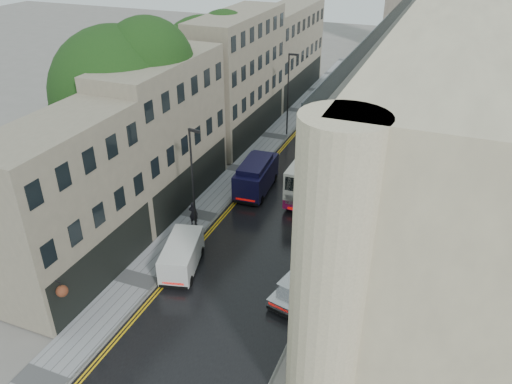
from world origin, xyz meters
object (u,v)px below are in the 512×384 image
Objects in this scene: white_lorry at (357,131)px; silver_hatchback at (272,296)px; tree_near at (120,114)px; tree_far at (204,78)px; cream_bus at (295,178)px; lamp_post_near at (193,184)px; white_van at (161,270)px; navy_van at (236,184)px; pedestrian at (193,214)px; lamp_post_far at (288,95)px.

silver_hatchback is (0.16, -23.46, -1.37)m from white_lorry.
tree_far is at bearing 88.68° from tree_near.
cream_bus is 1.54× the size of lamp_post_near.
tree_near is at bearing 118.59° from white_van.
tree_near is 10.22m from navy_van.
lamp_post_near is (7.33, -16.20, -2.13)m from tree_far.
pedestrian is at bearing 86.32° from white_van.
silver_hatchback is 10.13m from pedestrian.
tree_far is (0.30, 13.00, -0.72)m from tree_near.
lamp_post_far reaches higher than cream_bus.
pedestrian is at bearing -17.84° from tree_near.
white_van is (-6.82, -24.05, -1.07)m from white_lorry.
white_lorry is (14.72, 2.35, -4.14)m from tree_far.
tree_far is 1.57× the size of lamp_post_near.
cream_bus is at bearing 20.72° from tree_near.
tree_far reaches higher than lamp_post_near.
navy_van reaches higher than pedestrian.
lamp_post_near reaches higher than white_lorry.
cream_bus is at bearing -132.68° from pedestrian.
tree_far is 15.37m from cream_bus.
white_lorry is 2.12× the size of silver_hatchback.
white_lorry is 1.41× the size of navy_van.
silver_hatchback is at bearing -96.19° from white_lorry.
tree_near is 13.02m from tree_far.
lamp_post_far is (0.68, 18.98, 3.18)m from pedestrian.
white_van is (-4.20, -13.40, -0.67)m from cream_bus.
tree_near is 1.76× the size of white_lorry.
lamp_post_near is (0.69, -0.97, 3.04)m from pedestrian.
white_van is 2.35× the size of pedestrian.
tree_far is 2.24× the size of navy_van.
white_van is at bearing 96.60° from pedestrian.
lamp_post_far is (-0.01, 19.95, 0.15)m from lamp_post_near.
pedestrian reaches higher than silver_hatchback.
cream_bus is 9.53m from lamp_post_near.
cream_bus is 4.71m from navy_van.
lamp_post_near is (-4.77, -7.89, 2.41)m from cream_bus.
pedestrian is (-8.08, -17.58, -1.03)m from white_lorry.
white_van is (8.20, -8.71, -5.92)m from tree_near.
navy_van is (8.24, 2.49, -5.51)m from tree_near.
cream_bus is 14.05m from white_van.
lamp_post_far reaches higher than silver_hatchback.
navy_van is (-6.94, 10.60, 0.72)m from silver_hatchback.
white_van is at bearing -70.00° from tree_far.
white_van reaches higher than pedestrian.
tree_far is 1.58× the size of white_lorry.
white_lorry is 20.07m from lamp_post_near.
navy_van reaches higher than silver_hatchback.
white_van is at bearing -107.28° from cream_bus.
white_lorry is at bearing -119.11° from pedestrian.
tree_far reaches higher than lamp_post_far.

